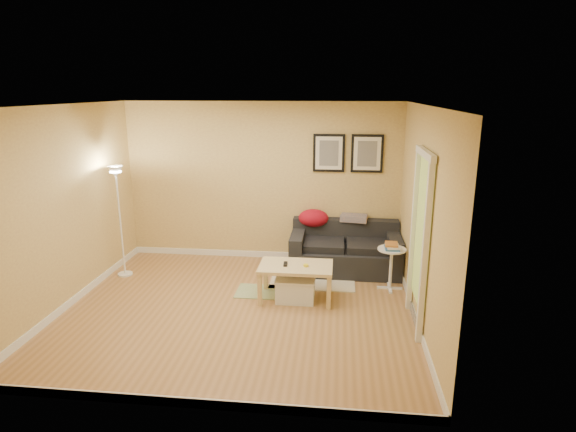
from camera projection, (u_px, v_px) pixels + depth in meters
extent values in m
plane|color=#A87848|center=(239.00, 309.00, 6.18)|extent=(4.50, 4.50, 0.00)
plane|color=white|center=(233.00, 105.00, 5.50)|extent=(4.50, 4.50, 0.00)
plane|color=#DBC070|center=(262.00, 182.00, 7.76)|extent=(4.50, 0.00, 4.50)
plane|color=#DBC070|center=(185.00, 274.00, 3.92)|extent=(4.50, 0.00, 4.50)
plane|color=#DBC070|center=(65.00, 208.00, 6.07)|extent=(0.00, 4.00, 4.00)
plane|color=#DBC070|center=(423.00, 218.00, 5.60)|extent=(0.00, 4.00, 4.00)
cube|color=white|center=(263.00, 254.00, 8.07)|extent=(4.50, 0.02, 0.10)
cube|color=white|center=(193.00, 403.00, 4.25)|extent=(4.50, 0.02, 0.10)
cube|color=white|center=(77.00, 298.00, 6.40)|extent=(0.02, 4.00, 0.10)
cube|color=white|center=(414.00, 314.00, 5.93)|extent=(0.02, 4.00, 0.10)
cube|color=beige|center=(313.00, 279.00, 7.14)|extent=(1.25, 0.85, 0.01)
cube|color=#668C4C|center=(261.00, 292.00, 6.70)|extent=(0.70, 0.50, 0.01)
cube|color=black|center=(285.00, 264.00, 6.37)|extent=(0.06, 0.16, 0.02)
cylinder|color=yellow|center=(306.00, 265.00, 6.30)|extent=(0.07, 0.07, 0.03)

